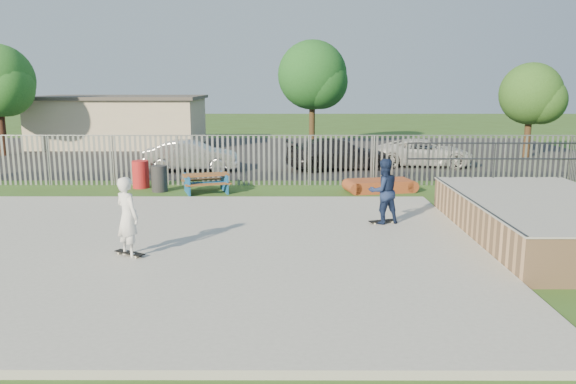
{
  "coord_description": "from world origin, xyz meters",
  "views": [
    {
      "loc": [
        2.82,
        -13.16,
        4.09
      ],
      "look_at": [
        2.79,
        2.0,
        1.1
      ],
      "focal_mm": 35.0,
      "sensor_mm": 36.0,
      "label": 1
    }
  ],
  "objects_px": {
    "tree_right": "(531,94)",
    "skater_white": "(128,217)",
    "car_white": "(425,153)",
    "skater_navy": "(383,191)",
    "trash_bin_grey": "(159,179)",
    "car_silver": "(192,156)",
    "car_dark": "(338,154)",
    "funbox": "(380,186)",
    "tree_mid": "(312,75)",
    "trash_bin_red": "(141,174)",
    "picnic_table": "(206,183)"
  },
  "relations": [
    {
      "from": "skater_navy",
      "to": "tree_right",
      "type": "bearing_deg",
      "value": -143.4
    },
    {
      "from": "trash_bin_grey",
      "to": "car_dark",
      "type": "xyz_separation_m",
      "value": [
        7.21,
        5.45,
        0.25
      ]
    },
    {
      "from": "trash_bin_red",
      "to": "tree_mid",
      "type": "relative_size",
      "value": 0.16
    },
    {
      "from": "tree_mid",
      "to": "tree_right",
      "type": "xyz_separation_m",
      "value": [
        11.55,
        -5.18,
        -1.05
      ]
    },
    {
      "from": "skater_white",
      "to": "picnic_table",
      "type": "bearing_deg",
      "value": -53.02
    },
    {
      "from": "car_silver",
      "to": "trash_bin_red",
      "type": "bearing_deg",
      "value": 159.02
    },
    {
      "from": "picnic_table",
      "to": "funbox",
      "type": "distance_m",
      "value": 6.56
    },
    {
      "from": "funbox",
      "to": "trash_bin_red",
      "type": "relative_size",
      "value": 2.26
    },
    {
      "from": "trash_bin_grey",
      "to": "skater_navy",
      "type": "bearing_deg",
      "value": -35.59
    },
    {
      "from": "car_silver",
      "to": "car_dark",
      "type": "distance_m",
      "value": 6.84
    },
    {
      "from": "car_white",
      "to": "skater_navy",
      "type": "height_order",
      "value": "skater_navy"
    },
    {
      "from": "funbox",
      "to": "trash_bin_red",
      "type": "height_order",
      "value": "trash_bin_red"
    },
    {
      "from": "car_silver",
      "to": "skater_white",
      "type": "xyz_separation_m",
      "value": [
        0.83,
        -13.31,
        0.35
      ]
    },
    {
      "from": "picnic_table",
      "to": "tree_mid",
      "type": "relative_size",
      "value": 0.3
    },
    {
      "from": "tree_mid",
      "to": "car_white",
      "type": "bearing_deg",
      "value": -58.59
    },
    {
      "from": "car_dark",
      "to": "car_white",
      "type": "relative_size",
      "value": 1.05
    },
    {
      "from": "picnic_table",
      "to": "tree_right",
      "type": "bearing_deg",
      "value": 13.92
    },
    {
      "from": "car_white",
      "to": "skater_white",
      "type": "relative_size",
      "value": 2.57
    },
    {
      "from": "tree_mid",
      "to": "trash_bin_grey",
      "type": "bearing_deg",
      "value": -113.01
    },
    {
      "from": "funbox",
      "to": "trash_bin_red",
      "type": "distance_m",
      "value": 9.27
    },
    {
      "from": "funbox",
      "to": "car_white",
      "type": "bearing_deg",
      "value": 52.05
    },
    {
      "from": "car_white",
      "to": "tree_right",
      "type": "xyz_separation_m",
      "value": [
        6.36,
        3.31,
        2.75
      ]
    },
    {
      "from": "trash_bin_red",
      "to": "car_dark",
      "type": "bearing_deg",
      "value": 30.08
    },
    {
      "from": "funbox",
      "to": "trash_bin_grey",
      "type": "distance_m",
      "value": 8.34
    },
    {
      "from": "tree_mid",
      "to": "car_silver",
      "type": "bearing_deg",
      "value": -120.6
    },
    {
      "from": "tree_right",
      "to": "skater_white",
      "type": "height_order",
      "value": "tree_right"
    },
    {
      "from": "funbox",
      "to": "car_silver",
      "type": "xyz_separation_m",
      "value": [
        -7.94,
        4.87,
        0.5
      ]
    },
    {
      "from": "picnic_table",
      "to": "funbox",
      "type": "xyz_separation_m",
      "value": [
        6.55,
        0.22,
        -0.14
      ]
    },
    {
      "from": "tree_right",
      "to": "skater_navy",
      "type": "xyz_separation_m",
      "value": [
        -10.35,
        -15.17,
        -2.36
      ]
    },
    {
      "from": "picnic_table",
      "to": "tree_right",
      "type": "relative_size",
      "value": 0.39
    },
    {
      "from": "trash_bin_red",
      "to": "skater_navy",
      "type": "distance_m",
      "value": 10.46
    },
    {
      "from": "skater_white",
      "to": "car_silver",
      "type": "bearing_deg",
      "value": -45.53
    },
    {
      "from": "trash_bin_red",
      "to": "car_dark",
      "type": "distance_m",
      "value": 9.37
    },
    {
      "from": "funbox",
      "to": "car_silver",
      "type": "bearing_deg",
      "value": 136.91
    },
    {
      "from": "trash_bin_grey",
      "to": "car_white",
      "type": "relative_size",
      "value": 0.21
    },
    {
      "from": "trash_bin_red",
      "to": "tree_right",
      "type": "xyz_separation_m",
      "value": [
        18.8,
        9.02,
        2.9
      ]
    },
    {
      "from": "car_silver",
      "to": "tree_right",
      "type": "relative_size",
      "value": 0.84
    },
    {
      "from": "trash_bin_grey",
      "to": "car_silver",
      "type": "xyz_separation_m",
      "value": [
        0.39,
        4.87,
        0.23
      ]
    },
    {
      "from": "tree_mid",
      "to": "skater_navy",
      "type": "distance_m",
      "value": 20.66
    },
    {
      "from": "trash_bin_grey",
      "to": "car_silver",
      "type": "relative_size",
      "value": 0.23
    },
    {
      "from": "trash_bin_red",
      "to": "skater_white",
      "type": "xyz_separation_m",
      "value": [
        2.12,
        -9.18,
        0.54
      ]
    },
    {
      "from": "car_silver",
      "to": "car_dark",
      "type": "bearing_deg",
      "value": -88.76
    },
    {
      "from": "picnic_table",
      "to": "car_white",
      "type": "height_order",
      "value": "car_white"
    },
    {
      "from": "trash_bin_red",
      "to": "car_silver",
      "type": "height_order",
      "value": "car_silver"
    },
    {
      "from": "funbox",
      "to": "picnic_table",
      "type": "bearing_deg",
      "value": 170.3
    },
    {
      "from": "trash_bin_red",
      "to": "tree_mid",
      "type": "bearing_deg",
      "value": 62.94
    },
    {
      "from": "car_white",
      "to": "car_silver",
      "type": "bearing_deg",
      "value": 104.79
    },
    {
      "from": "skater_white",
      "to": "car_dark",
      "type": "bearing_deg",
      "value": -72.42
    },
    {
      "from": "car_white",
      "to": "tree_mid",
      "type": "xyz_separation_m",
      "value": [
        -5.18,
        8.49,
        3.8
      ]
    },
    {
      "from": "car_dark",
      "to": "skater_white",
      "type": "height_order",
      "value": "skater_white"
    }
  ]
}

